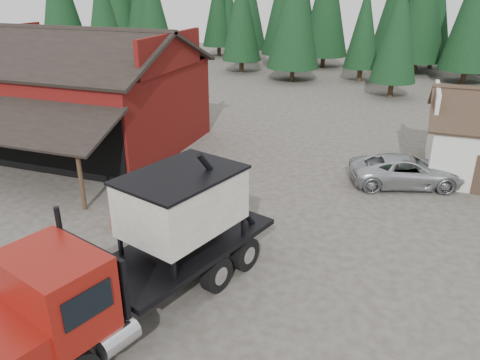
% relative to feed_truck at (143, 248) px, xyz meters
% --- Properties ---
extents(ground, '(120.00, 120.00, 0.00)m').
position_rel_feed_truck_xyz_m(ground, '(-0.66, 2.97, -2.19)').
color(ground, '#484238').
rests_on(ground, ground).
extents(red_barn, '(12.80, 13.63, 7.18)m').
position_rel_feed_truck_xyz_m(red_barn, '(-11.66, 12.87, 0.51)').
color(red_barn, maroon).
rests_on(red_barn, ground).
extents(conifer_backdrop, '(76.00, 16.00, 16.00)m').
position_rel_feed_truck_xyz_m(conifer_backdrop, '(-0.66, 44.97, -2.19)').
color(conifer_backdrop, black).
rests_on(conifer_backdrop, ground).
extents(near_pine_a, '(4.40, 4.40, 11.40)m').
position_rel_feed_truck_xyz_m(near_pine_a, '(-22.66, 30.97, 4.21)').
color(near_pine_a, '#382619').
rests_on(near_pine_a, ground).
extents(near_pine_b, '(3.96, 3.96, 10.40)m').
position_rel_feed_truck_xyz_m(near_pine_b, '(5.34, 32.97, 3.70)').
color(near_pine_b, '#382619').
rests_on(near_pine_b, ground).
extents(near_pine_d, '(5.28, 5.28, 13.40)m').
position_rel_feed_truck_xyz_m(near_pine_d, '(-4.66, 36.97, 5.21)').
color(near_pine_d, '#382619').
rests_on(near_pine_d, ground).
extents(feed_truck, '(5.68, 10.70, 4.67)m').
position_rel_feed_truck_xyz_m(feed_truck, '(0.00, 0.00, 0.00)').
color(feed_truck, black).
rests_on(feed_truck, ground).
extents(silver_car, '(6.10, 4.17, 1.55)m').
position_rel_feed_truck_xyz_m(silver_car, '(7.34, 12.97, -1.41)').
color(silver_car, '#B4B8BC').
rests_on(silver_car, ground).
extents(equip_box, '(0.92, 1.23, 0.60)m').
position_rel_feed_truck_xyz_m(equip_box, '(-3.79, 4.43, -1.89)').
color(equip_box, maroon).
rests_on(equip_box, ground).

